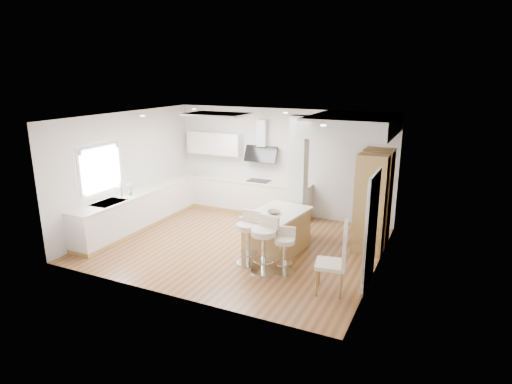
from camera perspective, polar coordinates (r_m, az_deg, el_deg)
The scene contains 18 objects.
ground at distance 9.58m, azimuth -2.48°, elevation -6.97°, with size 6.00×6.00×0.00m, color #8F5C35.
ceiling at distance 9.58m, azimuth -2.48°, elevation -6.97°, with size 6.00×5.00×0.02m, color silver.
wall_back at distance 11.35m, azimuth 3.32°, elevation 4.01°, with size 6.00×0.04×2.80m, color silver.
wall_left at distance 10.83m, azimuth -16.79°, elevation 2.80°, with size 0.04×5.00×2.80m, color silver.
wall_right at distance 8.22m, azimuth 16.26°, elevation -1.11°, with size 0.04×5.00×2.80m, color silver.
skylight at distance 9.80m, azimuth -5.18°, elevation 10.24°, with size 4.10×2.10×0.06m.
window_left at distance 10.11m, azimuth -20.10°, elevation 3.34°, with size 0.06×1.28×1.07m.
doorway_right at distance 7.78m, azimuth 15.11°, elevation -5.06°, with size 0.05×1.00×2.10m.
counter_left at distance 11.04m, azimuth -14.45°, elevation -1.84°, with size 0.63×4.50×1.35m.
counter_back at distance 11.63m, azimuth -1.43°, elevation 0.75°, with size 3.62×0.63×2.50m.
pillar at distance 9.57m, azimuth 5.66°, elevation 1.77°, with size 0.35×0.35×2.80m.
soffit at distance 9.50m, azimuth 12.83°, elevation 8.72°, with size 1.78×2.20×0.40m.
oven_column at distance 9.53m, azimuth 15.42°, elevation -0.96°, with size 0.63×1.21×2.10m.
peninsula at distance 9.05m, azimuth 2.83°, elevation -5.29°, with size 1.15×1.57×0.96m.
bar_stool_a at distance 8.45m, azimuth -0.99°, elevation -5.75°, with size 0.49×0.49×1.07m.
bar_stool_b at distance 8.09m, azimuth 1.13°, elevation -6.63°, with size 0.58×0.58×1.10m.
bar_stool_c at distance 8.11m, azimuth 3.85°, elevation -7.48°, with size 0.45×0.45×0.89m.
dining_chair at distance 7.44m, azimuth 10.81°, elevation -8.40°, with size 0.58×0.58×1.28m.
Camera 1 is at (4.15, -7.82, 3.67)m, focal length 30.00 mm.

